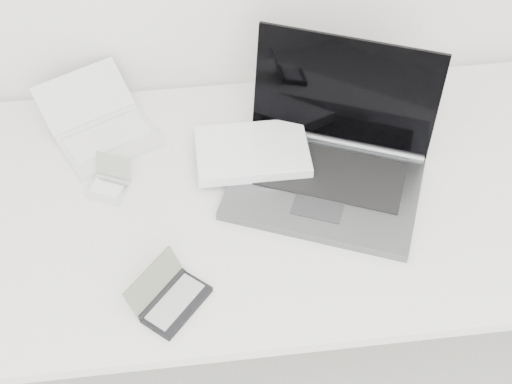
{
  "coord_description": "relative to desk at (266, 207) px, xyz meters",
  "views": [
    {
      "loc": [
        -0.15,
        0.48,
        2.0
      ],
      "look_at": [
        -0.03,
        1.51,
        0.79
      ],
      "focal_mm": 50.0,
      "sensor_mm": 36.0,
      "label": 1
    }
  ],
  "objects": [
    {
      "name": "netbook_open_white",
      "position": [
        -0.38,
        0.24,
        0.07
      ],
      "size": [
        0.32,
        0.35,
        0.1
      ],
      "rotation": [
        0.0,
        0.0,
        0.47
      ],
      "color": "silver",
      "rests_on": "desk"
    },
    {
      "name": "pda_silver",
      "position": [
        -0.36,
        0.06,
        0.06
      ],
      "size": [
        0.12,
        0.12,
        0.07
      ],
      "rotation": [
        0.0,
        0.0,
        -0.44
      ],
      "color": "white",
      "rests_on": "desk"
    },
    {
      "name": "laptop_large",
      "position": [
        0.12,
        0.06,
        0.09
      ],
      "size": [
        0.57,
        0.51,
        0.29
      ],
      "rotation": [
        0.0,
        0.0,
        -0.4
      ],
      "color": "#5A5C5F",
      "rests_on": "desk"
    },
    {
      "name": "desk",
      "position": [
        0.0,
        0.0,
        0.0
      ],
      "size": [
        1.6,
        0.8,
        0.73
      ],
      "color": "white",
      "rests_on": "ground"
    },
    {
      "name": "palmtop_charcoal",
      "position": [
        -0.24,
        -0.27,
        0.06
      ],
      "size": [
        0.18,
        0.18,
        0.08
      ],
      "rotation": [
        0.0,
        0.0,
        0.85
      ],
      "color": "black",
      "rests_on": "desk"
    }
  ]
}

